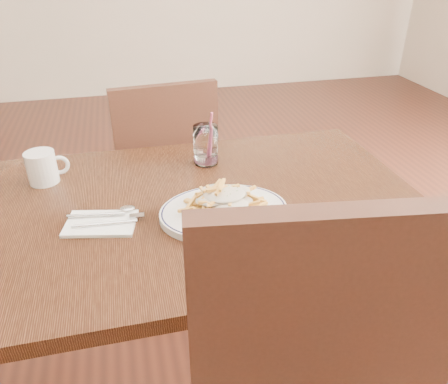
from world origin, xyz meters
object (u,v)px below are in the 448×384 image
object	(u,v)px
chair_far	(164,166)
fries_plate	(224,212)
loaded_fries	(224,198)
coffee_mug	(43,167)
water_glass	(206,147)
table	(205,225)

from	to	relation	value
chair_far	fries_plate	world-z (taller)	chair_far
loaded_fries	coffee_mug	xyz separation A→B (m)	(-0.47, 0.30, -0.01)
fries_plate	water_glass	size ratio (longest dim) A/B	2.19
water_glass	coffee_mug	bearing A→B (deg)	-178.51
coffee_mug	fries_plate	bearing A→B (deg)	-32.68
fries_plate	coffee_mug	size ratio (longest dim) A/B	3.09
chair_far	water_glass	distance (m)	0.58
loaded_fries	coffee_mug	bearing A→B (deg)	147.32
table	loaded_fries	distance (m)	0.16
table	loaded_fries	size ratio (longest dim) A/B	4.91
chair_far	water_glass	world-z (taller)	water_glass
water_glass	coffee_mug	distance (m)	0.48
loaded_fries	coffee_mug	distance (m)	0.56
fries_plate	water_glass	distance (m)	0.32
loaded_fries	chair_far	bearing A→B (deg)	95.38
chair_far	coffee_mug	xyz separation A→B (m)	(-0.39, -0.50, 0.29)
fries_plate	water_glass	bearing A→B (deg)	86.97
loaded_fries	water_glass	world-z (taller)	water_glass
chair_far	fries_plate	size ratio (longest dim) A/B	2.42
table	coffee_mug	size ratio (longest dim) A/B	9.99
table	fries_plate	world-z (taller)	fries_plate
table	coffee_mug	bearing A→B (deg)	152.94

